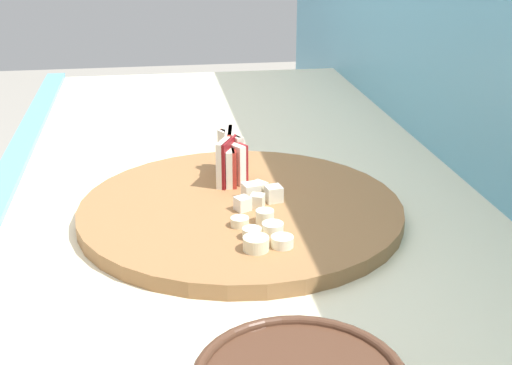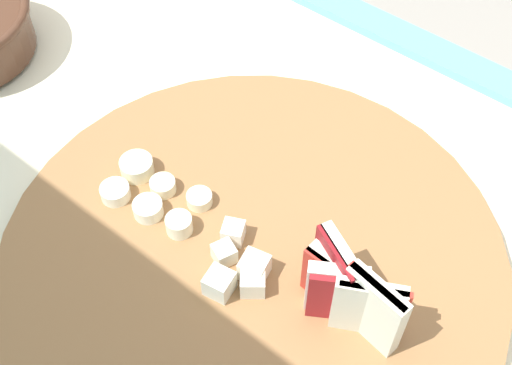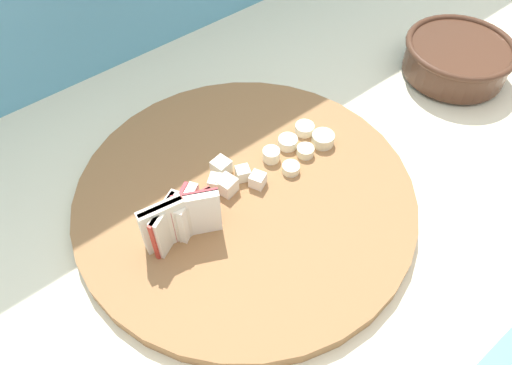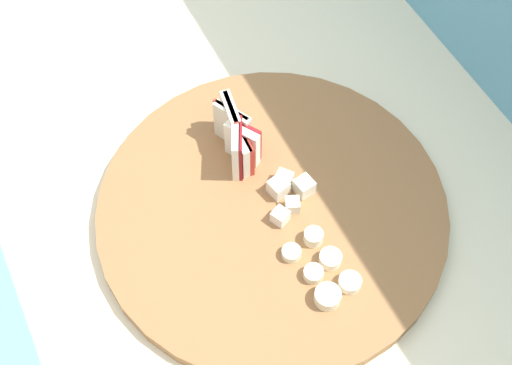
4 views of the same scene
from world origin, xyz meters
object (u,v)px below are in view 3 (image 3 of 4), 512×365
apple_wedge_fan (181,219)px  banana_slice_rows (300,145)px  apple_dice_pile (231,178)px  ceramic_bowl (457,57)px  cutting_board (245,197)px

apple_wedge_fan → banana_slice_rows: 0.19m
apple_dice_pile → ceramic_bowl: 0.41m
apple_wedge_fan → banana_slice_rows: (0.19, 0.01, -0.02)m
apple_wedge_fan → apple_dice_pile: size_ratio=1.26×
apple_wedge_fan → apple_dice_pile: 0.09m
cutting_board → apple_dice_pile: size_ratio=5.94×
apple_dice_pile → banana_slice_rows: 0.11m
banana_slice_rows → ceramic_bowl: ceramic_bowl is taller
cutting_board → apple_dice_pile: 0.03m
apple_dice_pile → cutting_board: bearing=-79.1°
cutting_board → apple_dice_pile: (-0.00, 0.02, 0.02)m
apple_dice_pile → ceramic_bowl: (0.41, -0.03, 0.00)m
apple_wedge_fan → apple_dice_pile: (0.09, 0.03, -0.02)m
banana_slice_rows → ceramic_bowl: 0.30m
apple_wedge_fan → banana_slice_rows: apple_wedge_fan is taller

